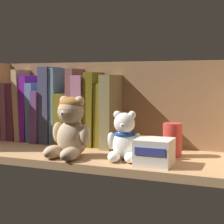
% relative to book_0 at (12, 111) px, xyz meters
% --- Properties ---
extents(shelf_board, '(0.81, 0.27, 0.02)m').
position_rel_book_0_xyz_m(shelf_board, '(0.38, -0.11, -0.10)').
color(shelf_board, tan).
rests_on(shelf_board, ground).
extents(shelf_back_panel, '(0.83, 0.01, 0.27)m').
position_rel_book_0_xyz_m(shelf_back_panel, '(0.38, 0.03, 0.02)').
color(shelf_back_panel, brown).
rests_on(shelf_back_panel, ground).
extents(book_0, '(0.02, 0.10, 0.19)m').
position_rel_book_0_xyz_m(book_0, '(0.00, 0.00, 0.00)').
color(book_0, '#9A5C7A').
rests_on(book_0, shelf_board).
extents(book_1, '(0.02, 0.09, 0.18)m').
position_rel_book_0_xyz_m(book_1, '(0.02, 0.00, -0.00)').
color(book_1, '#6A2D4A').
rests_on(book_1, shelf_board).
extents(book_2, '(0.03, 0.10, 0.23)m').
position_rel_book_0_xyz_m(book_2, '(0.05, 0.00, 0.02)').
color(book_2, tan).
rests_on(book_2, shelf_board).
extents(book_3, '(0.03, 0.10, 0.21)m').
position_rel_book_0_xyz_m(book_3, '(0.07, 0.00, 0.01)').
color(book_3, purple).
rests_on(book_3, shelf_board).
extents(book_4, '(0.02, 0.10, 0.18)m').
position_rel_book_0_xyz_m(book_4, '(0.10, 0.00, -0.00)').
color(book_4, '#567C9F').
rests_on(book_4, shelf_board).
extents(book_5, '(0.03, 0.12, 0.16)m').
position_rel_book_0_xyz_m(book_5, '(0.12, 0.00, -0.01)').
color(book_5, '#693D7E').
rests_on(book_5, shelf_board).
extents(book_6, '(0.04, 0.11, 0.23)m').
position_rel_book_0_xyz_m(book_6, '(0.15, 0.00, 0.02)').
color(book_6, '#404163').
rests_on(book_6, shelf_board).
extents(book_7, '(0.02, 0.10, 0.23)m').
position_rel_book_0_xyz_m(book_7, '(0.18, 0.00, 0.02)').
color(book_7, '#587EA1').
rests_on(book_7, shelf_board).
extents(book_8, '(0.03, 0.12, 0.15)m').
position_rel_book_0_xyz_m(book_8, '(0.21, 0.00, -0.02)').
color(book_8, olive).
rests_on(book_8, shelf_board).
extents(book_9, '(0.03, 0.10, 0.23)m').
position_rel_book_0_xyz_m(book_9, '(0.24, 0.00, 0.02)').
color(book_9, brown).
rests_on(book_9, shelf_board).
extents(book_10, '(0.03, 0.12, 0.21)m').
position_rel_book_0_xyz_m(book_10, '(0.27, 0.00, 0.01)').
color(book_10, '#B57292').
rests_on(book_10, shelf_board).
extents(book_11, '(0.03, 0.11, 0.22)m').
position_rel_book_0_xyz_m(book_11, '(0.30, 0.00, 0.02)').
color(book_11, brown).
rests_on(book_11, shelf_board).
extents(book_12, '(0.03, 0.10, 0.18)m').
position_rel_book_0_xyz_m(book_12, '(0.33, 0.00, -0.00)').
color(book_12, brown).
rests_on(book_12, shelf_board).
extents(book_13, '(0.03, 0.14, 0.21)m').
position_rel_book_0_xyz_m(book_13, '(0.36, 0.00, 0.01)').
color(book_13, olive).
rests_on(book_13, shelf_board).
extents(teddy_bear_larger, '(0.12, 0.12, 0.16)m').
position_rel_book_0_xyz_m(teddy_bear_larger, '(0.31, -0.18, -0.02)').
color(teddy_bear_larger, tan).
rests_on(teddy_bear_larger, shelf_board).
extents(teddy_bear_smaller, '(0.09, 0.09, 0.12)m').
position_rel_book_0_xyz_m(teddy_bear_smaller, '(0.45, -0.16, -0.04)').
color(teddy_bear_smaller, white).
rests_on(teddy_bear_smaller, shelf_board).
extents(pillar_candle, '(0.05, 0.05, 0.09)m').
position_rel_book_0_xyz_m(pillar_candle, '(0.55, -0.07, -0.05)').
color(pillar_candle, '#C63833').
rests_on(pillar_candle, shelf_board).
extents(small_product_box, '(0.08, 0.08, 0.06)m').
position_rel_book_0_xyz_m(small_product_box, '(0.53, -0.18, -0.06)').
color(small_product_box, silver).
rests_on(small_product_box, shelf_board).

